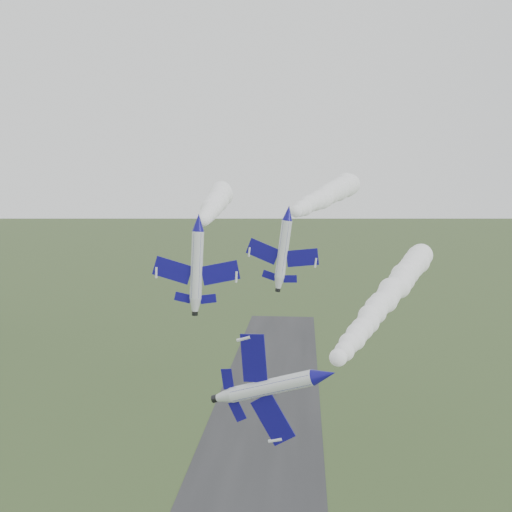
{
  "coord_description": "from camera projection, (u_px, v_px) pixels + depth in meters",
  "views": [
    {
      "loc": [
        7.92,
        -57.64,
        48.7
      ],
      "look_at": [
        1.76,
        15.39,
        40.28
      ],
      "focal_mm": 40.0,
      "sensor_mm": 36.0,
      "label": 1
    }
  ],
  "objects": [
    {
      "name": "smoke_trail_jet_pair_right",
      "position": [
        329.0,
        194.0,
        110.97
      ],
      "size": [
        16.68,
        65.27,
        5.34
      ],
      "primitive_type": null,
      "rotation": [
        0.0,
        0.0,
        -0.18
      ],
      "color": "silver"
    },
    {
      "name": "smoke_trail_jet_lead",
      "position": [
        393.0,
        290.0,
        87.69
      ],
      "size": [
        24.97,
        71.23,
        4.86
      ],
      "primitive_type": null,
      "rotation": [
        0.0,
        0.0,
        -0.28
      ],
      "color": "silver"
    },
    {
      "name": "jet_lead",
      "position": [
        324.0,
        375.0,
        51.36
      ],
      "size": [
        6.25,
        12.74,
        10.12
      ],
      "rotation": [
        0.0,
        1.25,
        -0.28
      ],
      "color": "silver"
    },
    {
      "name": "smoke_trail_jet_pair_left",
      "position": [
        215.0,
        204.0,
        110.35
      ],
      "size": [
        9.11,
        57.34,
        5.3
      ],
      "primitive_type": null,
      "rotation": [
        0.0,
        0.0,
        0.07
      ],
      "color": "silver"
    },
    {
      "name": "runway",
      "position": [
        253.0,
        490.0,
        92.97
      ],
      "size": [
        24.0,
        260.0,
        0.04
      ],
      "primitive_type": "cube",
      "color": "#2B2B2E",
      "rests_on": "ground"
    },
    {
      "name": "jet_pair_right",
      "position": [
        288.0,
        213.0,
        77.46
      ],
      "size": [
        10.16,
        12.08,
        3.1
      ],
      "rotation": [
        0.0,
        0.13,
        -0.18
      ],
      "color": "silver"
    },
    {
      "name": "jet_pair_left",
      "position": [
        198.0,
        222.0,
        78.47
      ],
      "size": [
        12.0,
        14.37,
        3.56
      ],
      "rotation": [
        0.0,
        0.05,
        0.07
      ],
      "color": "silver"
    }
  ]
}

